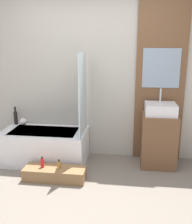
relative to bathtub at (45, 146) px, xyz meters
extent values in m
plane|color=slate|center=(0.72, -1.18, -0.25)|extent=(12.00, 12.00, 0.00)
cube|color=#B7B2A8|center=(0.72, 0.40, 1.05)|extent=(4.20, 0.06, 2.60)
cube|color=brown|center=(1.71, 0.35, 1.05)|extent=(0.72, 0.03, 2.60)
cube|color=#8C9EB2|center=(1.71, 0.33, 1.17)|extent=(0.54, 0.01, 0.57)
cube|color=white|center=(0.00, 0.00, 0.00)|extent=(1.28, 0.70, 0.49)
cube|color=silver|center=(0.00, 0.00, 0.24)|extent=(1.00, 0.49, 0.01)
cube|color=silver|center=(0.61, -0.03, 0.82)|extent=(0.01, 0.59, 1.16)
cube|color=olive|center=(0.31, -0.54, -0.16)|extent=(0.82, 0.28, 0.17)
cube|color=brown|center=(1.71, 0.10, 0.14)|extent=(0.50, 0.47, 0.78)
cube|color=white|center=(1.71, 0.10, 0.61)|extent=(0.44, 0.38, 0.16)
cylinder|color=silver|center=(1.71, 0.20, 0.79)|extent=(0.02, 0.02, 0.20)
cylinder|color=black|center=(-0.56, 0.27, 0.34)|extent=(0.06, 0.06, 0.20)
cylinder|color=black|center=(-0.56, 0.27, 0.49)|extent=(0.03, 0.03, 0.09)
sphere|color=white|center=(-0.42, 0.24, 0.30)|extent=(0.12, 0.12, 0.12)
cylinder|color=red|center=(0.14, -0.54, -0.02)|extent=(0.05, 0.05, 0.12)
cylinder|color=black|center=(0.14, -0.54, 0.06)|extent=(0.03, 0.03, 0.03)
cylinder|color=#B2752D|center=(0.37, -0.54, -0.03)|extent=(0.04, 0.04, 0.10)
cylinder|color=black|center=(0.37, -0.54, 0.03)|extent=(0.03, 0.03, 0.02)
camera|label=1|loc=(1.26, -3.61, 1.54)|focal=42.00mm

